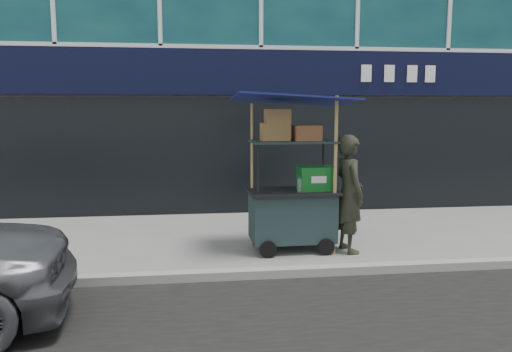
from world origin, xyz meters
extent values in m
plane|color=slate|center=(0.00, 0.00, 0.00)|extent=(80.00, 80.00, 0.00)
cube|color=gray|center=(0.00, -0.20, 0.06)|extent=(80.00, 0.18, 0.12)
cube|color=black|center=(0.00, 3.86, 2.90)|extent=(15.68, 0.06, 0.90)
cube|color=black|center=(0.00, 3.90, 1.20)|extent=(15.68, 0.04, 2.40)
cube|color=black|center=(0.10, 1.04, 0.52)|extent=(1.28, 0.77, 0.73)
cylinder|color=black|center=(-0.33, 0.64, 0.13)|extent=(0.25, 0.06, 0.25)
cylinder|color=black|center=(0.55, 0.67, 0.13)|extent=(0.25, 0.06, 0.25)
cube|color=black|center=(0.10, 1.04, 0.91)|extent=(1.36, 0.85, 0.04)
cylinder|color=black|center=(-0.47, 0.71, 1.28)|extent=(0.03, 0.03, 0.79)
cylinder|color=black|center=(0.68, 0.75, 1.28)|extent=(0.03, 0.03, 0.79)
cylinder|color=black|center=(-0.49, 1.34, 1.28)|extent=(0.03, 0.03, 0.79)
cylinder|color=black|center=(0.67, 1.37, 1.28)|extent=(0.03, 0.03, 0.79)
cube|color=black|center=(0.10, 1.04, 1.68)|extent=(1.28, 0.77, 0.03)
cylinder|color=#9C7646|center=(0.68, 0.75, 1.18)|extent=(0.05, 0.05, 2.36)
cylinder|color=#9C7646|center=(-0.49, 1.34, 1.13)|extent=(0.04, 0.04, 2.25)
cube|color=#0C1544|center=(0.10, 1.04, 2.31)|extent=(1.82, 1.31, 0.21)
cube|color=#0F6115|center=(0.45, 1.00, 1.12)|extent=(0.53, 0.38, 0.37)
cylinder|color=silver|center=(0.17, 0.84, 1.04)|extent=(0.07, 0.07, 0.21)
cylinder|color=#1745AE|center=(0.17, 0.84, 1.15)|extent=(0.03, 0.03, 0.02)
cube|color=olive|center=(-0.16, 1.09, 1.82)|extent=(0.43, 0.33, 0.26)
cube|color=olive|center=(0.31, 1.00, 1.81)|extent=(0.41, 0.30, 0.23)
cube|color=olive|center=(-0.13, 1.07, 2.06)|extent=(0.37, 0.28, 0.21)
imported|color=#272A1F|center=(0.94, 0.85, 0.90)|extent=(0.53, 0.71, 1.79)
camera|label=1|loc=(-1.40, -6.36, 2.17)|focal=35.00mm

